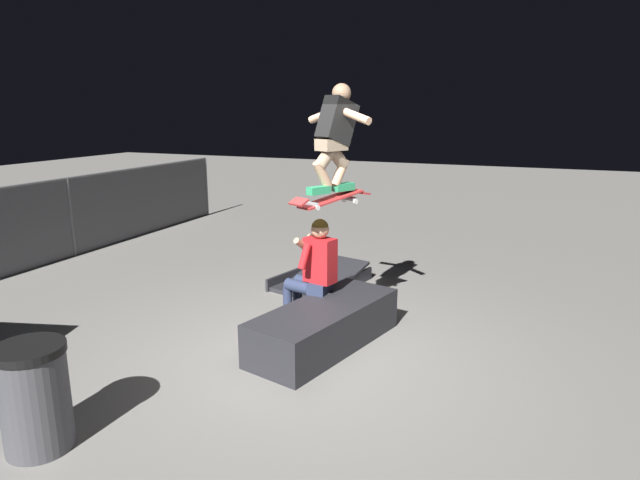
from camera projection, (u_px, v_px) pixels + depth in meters
name	position (u px, v px, depth m)	size (l,w,h in m)	color
ground_plane	(308.00, 355.00, 5.56)	(40.00, 40.00, 0.00)	gray
ledge_box_main	(325.00, 326.00, 5.74)	(1.85, 0.70, 0.45)	#28282D
person_sitting_on_ledge	(313.00, 268.00, 6.11)	(0.59, 0.79, 1.29)	#2D3856
skateboard	(331.00, 199.00, 5.79)	(1.01, 0.62, 0.14)	#B72D2D
skater_airborne	(335.00, 133.00, 5.66)	(0.62, 0.83, 1.12)	#2D9E66
kicker_ramp	(320.00, 281.00, 7.75)	(1.47, 1.17, 0.37)	#28282D
trash_bin	(35.00, 397.00, 3.96)	(0.51, 0.51, 0.81)	#47474C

